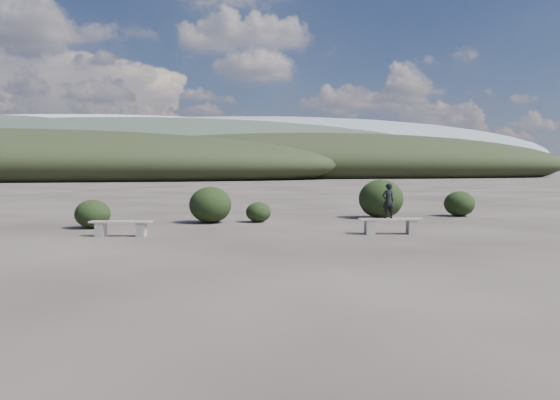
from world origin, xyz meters
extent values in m
plane|color=#2A2421|center=(0.00, 0.00, 0.00)|extent=(1200.00, 1200.00, 0.00)
cube|color=gray|center=(-4.58, 5.74, 0.19)|extent=(0.32, 0.39, 0.39)
cube|color=gray|center=(-3.45, 5.46, 0.19)|extent=(0.32, 0.39, 0.39)
cube|color=gray|center=(-4.01, 5.60, 0.41)|extent=(1.79, 0.77, 0.05)
cube|color=gray|center=(3.08, 4.55, 0.21)|extent=(0.32, 0.40, 0.42)
cube|color=gray|center=(4.30, 4.34, 0.21)|extent=(0.32, 0.40, 0.42)
cube|color=gray|center=(3.69, 4.44, 0.44)|extent=(1.91, 0.69, 0.05)
imported|color=black|center=(3.60, 4.46, 0.98)|extent=(0.39, 0.27, 1.03)
ellipsoid|color=black|center=(-5.06, 8.02, 0.46)|extent=(1.13, 1.13, 0.92)
ellipsoid|color=black|center=(-1.19, 8.98, 0.64)|extent=(1.50, 1.50, 1.29)
ellipsoid|color=black|center=(0.52, 8.85, 0.36)|extent=(0.91, 0.91, 0.73)
ellipsoid|color=black|center=(5.46, 9.42, 0.76)|extent=(1.73, 1.73, 1.51)
ellipsoid|color=black|center=(8.93, 9.61, 0.51)|extent=(1.22, 1.22, 1.02)
ellipsoid|color=black|center=(-25.00, 90.00, 2.70)|extent=(110.00, 40.00, 12.00)
ellipsoid|color=black|center=(35.00, 110.00, 3.15)|extent=(120.00, 44.00, 14.00)
ellipsoid|color=#2E382E|center=(0.00, 160.00, 5.40)|extent=(190.00, 64.00, 24.00)
ellipsoid|color=slate|center=(70.00, 300.00, 9.90)|extent=(340.00, 110.00, 44.00)
ellipsoid|color=#9AA4AD|center=(-30.00, 400.00, 12.60)|extent=(460.00, 140.00, 56.00)
camera|label=1|loc=(-2.85, -10.42, 1.90)|focal=35.00mm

